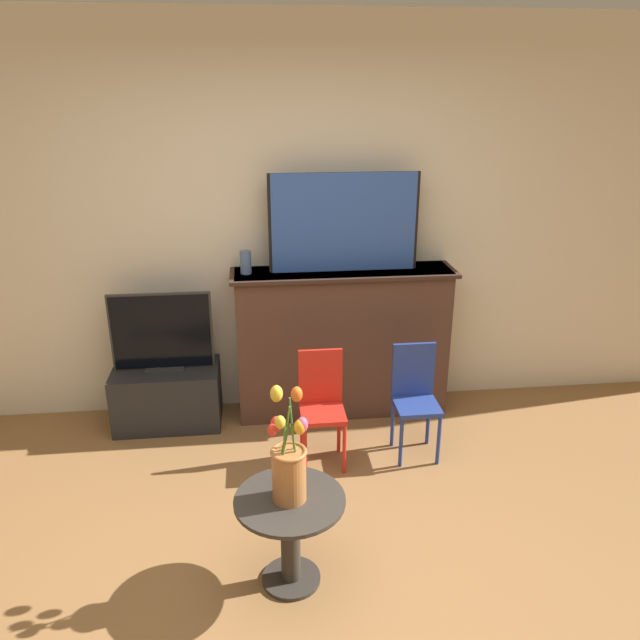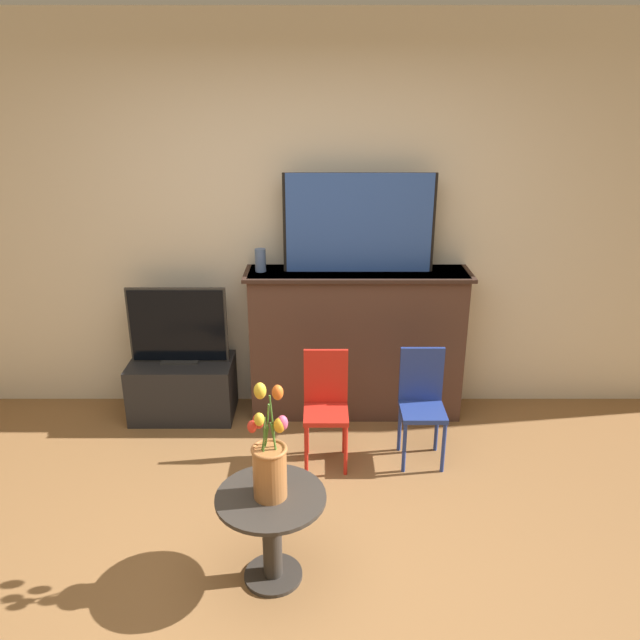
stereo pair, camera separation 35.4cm
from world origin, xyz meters
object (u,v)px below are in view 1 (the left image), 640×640
object	(u,v)px
painting	(344,223)
vase_tulips	(289,464)
tv_monitor	(162,333)
chair_red	(322,401)
chair_blue	(415,394)

from	to	relation	value
painting	vase_tulips	world-z (taller)	painting
painting	vase_tulips	bearing A→B (deg)	-106.40
tv_monitor	chair_red	distance (m)	1.20
tv_monitor	vase_tulips	world-z (taller)	vase_tulips
tv_monitor	painting	bearing A→B (deg)	2.71
chair_red	chair_blue	distance (m)	0.60
chair_red	chair_blue	bearing A→B (deg)	2.91
chair_red	chair_blue	size ratio (longest dim) A/B	1.00
tv_monitor	chair_blue	world-z (taller)	tv_monitor
tv_monitor	vase_tulips	xyz separation A→B (m)	(0.75, -1.59, -0.02)
chair_red	tv_monitor	bearing A→B (deg)	150.53
tv_monitor	chair_red	size ratio (longest dim) A/B	0.93
chair_red	vase_tulips	size ratio (longest dim) A/B	1.32
painting	chair_red	xyz separation A→B (m)	(-0.22, -0.63, -0.98)
chair_blue	vase_tulips	world-z (taller)	vase_tulips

